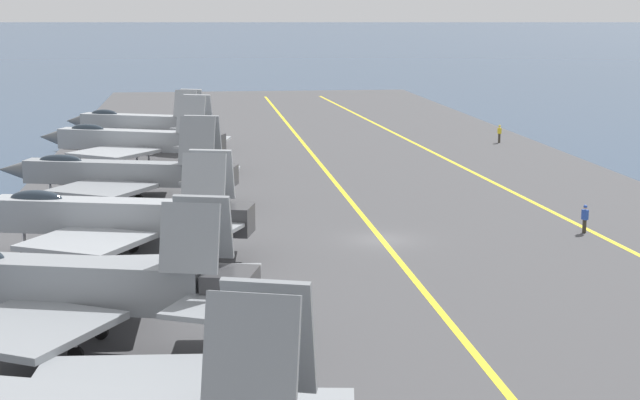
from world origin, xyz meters
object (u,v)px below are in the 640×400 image
parked_jet_fourth (121,173)px  parked_jet_sixth (140,124)px  parked_jet_third (108,216)px  parked_jet_fifth (133,140)px  parked_jet_second (64,284)px  crew_blue_vest (585,217)px  crew_yellow_vest (499,133)px

parked_jet_fourth → parked_jet_sixth: (29.07, 0.25, 0.06)m
parked_jet_fourth → parked_jet_sixth: parked_jet_fourth is taller
parked_jet_third → parked_jet_fifth: bearing=0.7°
parked_jet_second → parked_jet_sixth: size_ratio=1.04×
parked_jet_second → crew_blue_vest: size_ratio=9.30×
parked_jet_sixth → crew_yellow_vest: size_ratio=8.52×
parked_jet_fourth → crew_yellow_vest: bearing=-51.9°
parked_jet_third → parked_jet_fourth: 14.54m
crew_yellow_vest → parked_jet_fifth: bearing=110.2°
parked_jet_third → crew_blue_vest: parked_jet_third is taller
parked_jet_third → crew_yellow_vest: size_ratio=9.15×
parked_jet_second → crew_yellow_vest: bearing=-32.1°
parked_jet_sixth → crew_yellow_vest: 36.07m
crew_yellow_vest → crew_blue_vest: crew_yellow_vest is taller
parked_jet_fifth → crew_yellow_vest: 38.21m
parked_jet_fourth → crew_blue_vest: (-12.11, -28.52, -1.34)m
parked_jet_third → parked_jet_fifth: 29.42m
parked_jet_fourth → parked_jet_fifth: parked_jet_fifth is taller
parked_jet_fourth → parked_jet_fifth: 14.89m
parked_jet_fifth → crew_yellow_vest: size_ratio=9.12×
parked_jet_third → parked_jet_fourth: parked_jet_fourth is taller
parked_jet_third → parked_jet_fourth: size_ratio=0.97×
parked_jet_second → parked_jet_sixth: 58.41m
crew_yellow_vest → parked_jet_second: bearing=147.9°
parked_jet_fourth → parked_jet_fifth: bearing=0.2°
parked_jet_third → crew_yellow_vest: bearing=-39.8°
parked_jet_third → parked_jet_fourth: bearing=1.3°
parked_jet_second → parked_jet_fourth: size_ratio=0.94×
parked_jet_second → crew_blue_vest: 33.50m
parked_jet_third → parked_jet_fourth: (14.53, 0.33, 0.01)m
crew_yellow_vest → crew_blue_vest: (-40.17, 7.27, -0.05)m
parked_jet_fourth → crew_yellow_vest: (28.06, -35.79, -1.30)m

